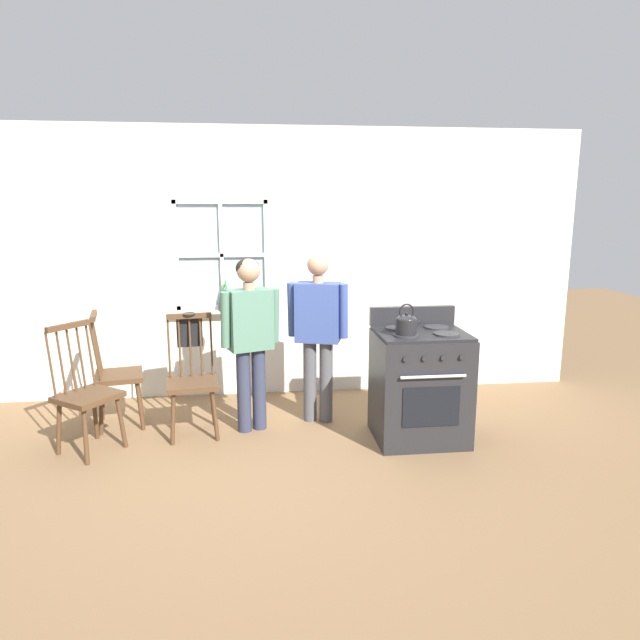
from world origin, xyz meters
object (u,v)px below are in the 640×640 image
(handbag, at_px, (189,331))
(person_elderly_left, at_px, (250,329))
(stove, at_px, (419,384))
(chair_by_window, at_px, (192,382))
(kettle, at_px, (406,324))
(chair_near_wall, at_px, (86,396))
(person_teen_center, at_px, (318,323))
(potted_plant, at_px, (225,300))
(chair_center_cluster, at_px, (116,376))

(handbag, bearing_deg, person_elderly_left, -20.76)
(stove, bearing_deg, chair_by_window, 170.52)
(kettle, bearing_deg, handbag, 158.88)
(chair_near_wall, height_order, person_teen_center, person_teen_center)
(kettle, bearing_deg, potted_plant, 136.36)
(kettle, relative_size, handbag, 0.80)
(person_elderly_left, bearing_deg, chair_near_wall, 172.49)
(chair_by_window, xyz_separation_m, kettle, (1.73, -0.45, 0.56))
(chair_near_wall, bearing_deg, stove, -54.19)
(handbag, bearing_deg, stove, -15.89)
(chair_by_window, height_order, kettle, kettle)
(person_teen_center, relative_size, stove, 1.41)
(chair_by_window, xyz_separation_m, handbag, (-0.03, 0.23, 0.40))
(person_teen_center, bearing_deg, handbag, -166.04)
(kettle, xyz_separation_m, handbag, (-1.76, 0.68, -0.16))
(chair_by_window, height_order, person_teen_center, person_teen_center)
(person_teen_center, distance_m, potted_plant, 1.16)
(chair_by_window, distance_m, potted_plant, 1.13)
(chair_center_cluster, distance_m, kettle, 2.59)
(person_teen_center, xyz_separation_m, kettle, (0.63, -0.62, 0.11))
(stove, height_order, potted_plant, potted_plant)
(person_teen_center, xyz_separation_m, potted_plant, (-0.84, 0.78, 0.10))
(chair_near_wall, height_order, person_elderly_left, person_elderly_left)
(chair_center_cluster, relative_size, person_teen_center, 0.68)
(potted_plant, distance_m, handbag, 0.80)
(handbag, bearing_deg, chair_center_cluster, 176.10)
(person_teen_center, relative_size, kettle, 6.19)
(person_elderly_left, relative_size, person_teen_center, 0.99)
(chair_by_window, relative_size, handbag, 3.37)
(chair_center_cluster, bearing_deg, chair_by_window, -123.72)
(person_elderly_left, xyz_separation_m, potted_plant, (-0.24, 0.93, 0.11))
(kettle, xyz_separation_m, potted_plant, (-1.48, 1.41, -0.01))
(chair_by_window, relative_size, potted_plant, 2.99)
(chair_near_wall, bearing_deg, kettle, -57.25)
(handbag, bearing_deg, potted_plant, 68.74)
(person_elderly_left, relative_size, kettle, 6.10)
(person_elderly_left, relative_size, handbag, 4.91)
(potted_plant, height_order, handbag, potted_plant)
(chair_by_window, distance_m, person_teen_center, 1.20)
(chair_center_cluster, bearing_deg, kettle, -118.49)
(chair_near_wall, xyz_separation_m, handbag, (0.77, 0.48, 0.40))
(person_teen_center, xyz_separation_m, stove, (0.80, -0.49, -0.44))
(person_elderly_left, bearing_deg, stove, -33.65)
(chair_by_window, relative_size, person_teen_center, 0.68)
(person_elderly_left, bearing_deg, kettle, -40.94)
(chair_center_cluster, relative_size, handbag, 3.37)
(chair_by_window, distance_m, chair_center_cluster, 0.74)
(chair_center_cluster, bearing_deg, handbag, -105.71)
(potted_plant, bearing_deg, chair_near_wall, -131.15)
(stove, height_order, handbag, stove)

